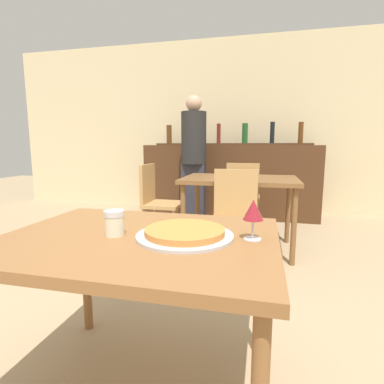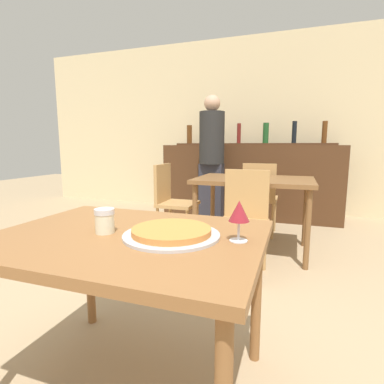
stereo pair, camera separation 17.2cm
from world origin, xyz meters
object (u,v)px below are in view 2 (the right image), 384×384
at_px(chair_far_side_left, 171,197).
at_px(person_standing, 212,155).
at_px(chair_far_side_front, 244,214).
at_px(cheese_shaker, 105,221).
at_px(chair_far_side_back, 260,194).
at_px(wine_glass, 239,212).
at_px(pizza_tray, 172,233).

xyz_separation_m(chair_far_side_left, person_standing, (0.20, 0.94, 0.44)).
xyz_separation_m(chair_far_side_front, cheese_shaker, (-0.36, -1.44, 0.26)).
xyz_separation_m(chair_far_side_front, chair_far_side_left, (-0.91, 0.56, 0.00)).
distance_m(chair_far_side_back, wine_glass, 2.51).
bearing_deg(pizza_tray, person_standing, 102.24).
bearing_deg(chair_far_side_back, cheese_shaker, 82.00).
bearing_deg(wine_glass, chair_far_side_back, 94.46).
height_order(cheese_shaker, person_standing, person_standing).
height_order(chair_far_side_back, pizza_tray, chair_far_side_back).
height_order(chair_far_side_front, chair_far_side_back, same).
relative_size(person_standing, wine_glass, 10.98).
bearing_deg(chair_far_side_front, pizza_tray, -93.01).
bearing_deg(pizza_tray, chair_far_side_front, 86.99).
height_order(chair_far_side_back, wine_glass, same).
relative_size(chair_far_side_left, cheese_shaker, 8.46).
distance_m(pizza_tray, wine_glass, 0.29).
xyz_separation_m(chair_far_side_front, wine_glass, (0.19, -1.36, 0.33)).
bearing_deg(chair_far_side_front, person_standing, 115.03).
distance_m(cheese_shaker, person_standing, 2.96).
height_order(pizza_tray, wine_glass, wine_glass).
relative_size(chair_far_side_front, chair_far_side_back, 1.00).
bearing_deg(chair_far_side_front, chair_far_side_left, 148.23).
bearing_deg(chair_far_side_front, cheese_shaker, -104.05).
relative_size(pizza_tray, cheese_shaker, 3.78).
bearing_deg(wine_glass, cheese_shaker, -172.30).
xyz_separation_m(chair_far_side_front, chair_far_side_back, (0.00, 1.12, 0.00)).
bearing_deg(chair_far_side_left, pizza_tray, -156.93).
xyz_separation_m(chair_far_side_back, chair_far_side_left, (-0.91, -0.56, 0.00)).
distance_m(pizza_tray, cheese_shaker, 0.29).
height_order(chair_far_side_back, person_standing, person_standing).
distance_m(chair_far_side_front, cheese_shaker, 1.50).
bearing_deg(cheese_shaker, wine_glass, 7.70).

